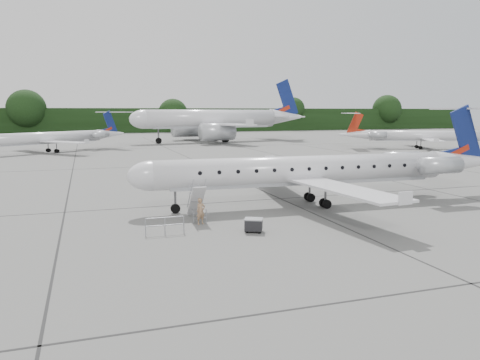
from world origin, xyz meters
name	(u,v)px	position (x,y,z in m)	size (l,w,h in m)	color
ground	(353,209)	(0.00, 0.00, 0.00)	(320.00, 320.00, 0.00)	slate
treeline	(142,120)	(0.00, 130.00, 4.00)	(260.00, 4.00, 8.00)	black
main_regional_jet	(305,156)	(-2.73, 2.45, 3.73)	(29.13, 20.97, 7.47)	silver
airstair	(196,202)	(-11.55, 0.42, 1.17)	(0.85, 2.39, 2.34)	silver
passenger	(201,211)	(-11.59, -0.92, 0.83)	(0.60, 0.40, 1.66)	#987353
safety_railing	(165,226)	(-14.14, -2.70, 0.50)	(2.20, 0.08, 1.00)	gray
baggage_cart	(254,225)	(-9.10, -3.78, 0.43)	(1.00, 0.81, 0.87)	black
bg_narrowbody	(212,110)	(9.67, 75.99, 7.36)	(41.00, 29.52, 14.72)	silver
bg_regional_left	(46,132)	(-24.50, 56.97, 3.53)	(26.91, 19.38, 7.06)	silver
bg_regional_right	(425,131)	(42.53, 43.97, 3.42)	(26.08, 18.78, 6.84)	silver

